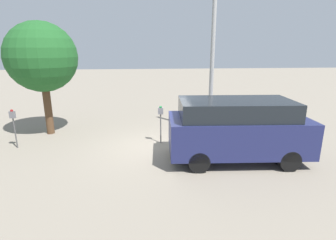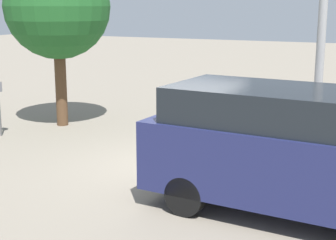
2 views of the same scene
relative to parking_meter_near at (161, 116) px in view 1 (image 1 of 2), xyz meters
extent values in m
plane|color=gray|center=(-0.19, -0.53, -1.14)|extent=(80.00, 80.00, 0.00)
cylinder|color=#4C4C4C|center=(0.00, 0.00, -0.53)|extent=(0.05, 0.05, 1.21)
cube|color=slate|center=(0.00, 0.00, 0.20)|extent=(0.21, 0.14, 0.26)
sphere|color=#14662D|center=(0.00, 0.00, 0.35)|extent=(0.11, 0.11, 0.11)
cylinder|color=#4C4C4C|center=(-5.60, -0.05, -0.54)|extent=(0.05, 0.05, 1.20)
cube|color=slate|center=(-5.60, -0.05, 0.19)|extent=(0.21, 0.14, 0.26)
sphere|color=maroon|center=(-5.60, -0.05, 0.34)|extent=(0.11, 0.11, 0.11)
cube|color=beige|center=(2.34, 1.32, -0.86)|extent=(0.44, 0.44, 0.55)
cylinder|color=#9E9E9E|center=(2.34, 1.32, 2.19)|extent=(0.18, 0.18, 5.56)
cube|color=navy|center=(2.49, -1.90, -0.21)|extent=(4.72, 2.31, 1.18)
cube|color=black|center=(2.38, -1.89, 0.67)|extent=(3.79, 2.09, 0.59)
cube|color=orange|center=(4.78, -1.36, -0.65)|extent=(0.09, 0.12, 0.20)
cylinder|color=black|center=(3.97, -1.08, -0.80)|extent=(0.69, 0.28, 0.68)
cylinder|color=black|center=(3.87, -2.88, -0.80)|extent=(0.69, 0.28, 0.68)
cylinder|color=black|center=(1.12, -0.92, -0.80)|extent=(0.69, 0.28, 0.68)
cylinder|color=black|center=(1.01, -2.71, -0.80)|extent=(0.69, 0.28, 0.68)
cylinder|color=#513823|center=(-4.91, 1.70, 0.04)|extent=(0.32, 0.32, 2.36)
sphere|color=#1E5623|center=(-4.91, 1.70, 2.24)|extent=(2.94, 2.94, 2.94)
camera|label=1|loc=(-0.62, -10.08, 2.61)|focal=28.00mm
camera|label=2|loc=(4.30, -10.03, 2.27)|focal=55.00mm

